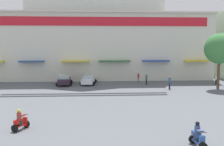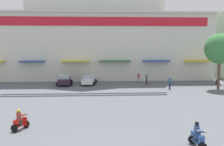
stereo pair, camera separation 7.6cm
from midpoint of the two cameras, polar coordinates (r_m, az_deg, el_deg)
The scene contains 11 objects.
ground_plane at distance 25.36m, azimuth -3.72°, elevation -7.33°, with size 128.00×128.00×0.00m, color #575B60.
colonial_building at distance 47.51m, azimuth -3.71°, elevation 9.52°, with size 39.22×15.98×20.22m.
plaza_tree_1 at distance 37.34m, azimuth 22.47°, elevation 4.91°, with size 4.02×3.64×7.40m.
parked_car_0 at distance 38.88m, azimuth -10.48°, elevation -1.51°, with size 2.49×4.23×1.46m.
parked_car_1 at distance 39.05m, azimuth -5.24°, elevation -1.47°, with size 2.53×4.61×1.34m.
scooter_rider_3 at distance 16.35m, azimuth 18.18°, elevation -13.11°, with size 0.64×1.40×1.52m.
scooter_rider_5 at distance 19.61m, azimuth -19.59°, elevation -9.96°, with size 1.05×1.39×1.50m.
pedestrian_0 at distance 40.32m, azimuth 5.77°, elevation -0.87°, with size 0.43×0.43×1.62m.
pedestrian_1 at distance 35.55m, azimuth 12.47°, elevation -1.87°, with size 0.48×0.48×1.74m.
pedestrian_2 at distance 38.89m, azimuth 7.51°, elevation -1.15°, with size 0.41×0.41×1.65m.
pedestrian_3 at distance 41.34m, azimuth 21.85°, elevation -1.20°, with size 0.46×0.46×1.58m.
Camera 1 is at (0.08, -11.64, 6.00)m, focal length 41.69 mm.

